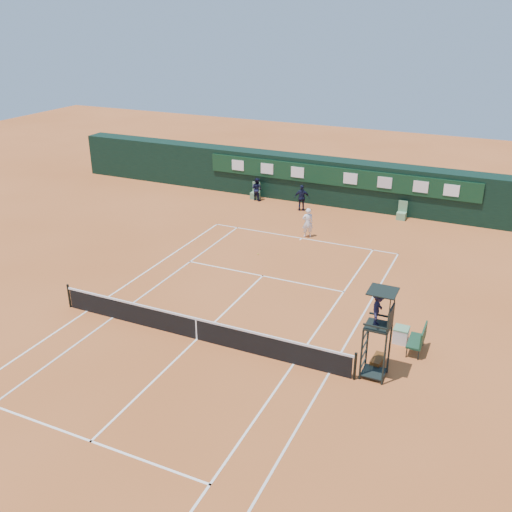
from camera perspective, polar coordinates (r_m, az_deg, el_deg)
The scene contains 14 objects.
ground at distance 22.97m, azimuth -5.92°, elevation -8.28°, with size 90.00×90.00×0.00m, color #C3632E.
court_lines at distance 22.97m, azimuth -5.92°, elevation -8.27°, with size 11.05×23.85×0.01m.
tennis_net at distance 22.71m, azimuth -5.97°, elevation -7.19°, with size 12.90×0.10×1.10m.
back_wall at distance 38.33m, azimuth 8.27°, elevation 7.31°, with size 40.00×1.65×3.00m.
linesman_chair_left at distance 39.39m, azimuth -0.08°, elevation 6.19°, with size 0.55×0.50×1.15m.
linesman_chair_right at distance 36.56m, azimuth 14.35°, elevation 4.05°, with size 0.55×0.50×1.15m.
umpire_chair at distance 19.95m, azimuth 12.17°, elevation -5.84°, with size 0.96×0.95×3.42m.
player_bench at distance 22.63m, azimuth 16.01°, elevation -7.94°, with size 0.55×1.20×1.10m.
tennis_bag at distance 21.76m, azimuth 12.06°, elevation -10.23°, with size 0.37×0.84×0.32m, color black.
cooler at distance 23.22m, azimuth 14.29°, elevation -7.64°, with size 0.57×0.57×0.65m.
tennis_ball at distance 30.38m, azimuth 0.20°, elevation 0.21°, with size 0.07×0.07×0.07m, color #C1CF30.
player at distance 32.59m, azimuth 5.19°, elevation 3.34°, with size 0.63×0.41×1.72m, color white.
ball_kid_left at distance 38.95m, azimuth 0.08°, elevation 6.70°, with size 0.76×0.59×1.56m, color black.
ball_kid_right at distance 36.96m, azimuth 4.61°, elevation 5.82°, with size 1.00×0.42×1.71m, color black.
Camera 1 is at (10.22, -16.66, 12.07)m, focal length 40.00 mm.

